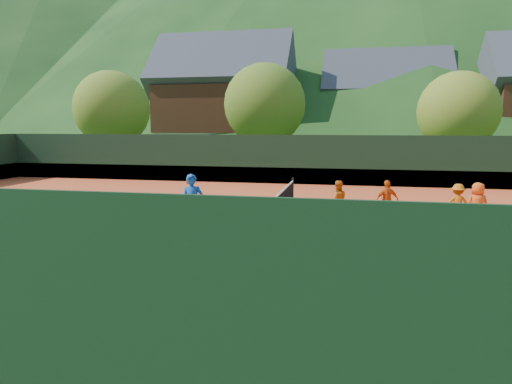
% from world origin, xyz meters
% --- Properties ---
extents(ground, '(400.00, 400.00, 0.00)m').
position_xyz_m(ground, '(0.00, 0.00, 0.00)').
color(ground, '#2D5019').
rests_on(ground, ground).
extents(clay_court, '(40.00, 24.00, 0.02)m').
position_xyz_m(clay_court, '(0.00, 0.00, 0.01)').
color(clay_court, '#C94720').
rests_on(clay_court, ground).
extents(mountain_far_left, '(260.00, 260.00, 100.00)m').
position_xyz_m(mountain_far_left, '(-90.00, 150.00, 50.00)').
color(mountain_far_left, black).
rests_on(mountain_far_left, ground).
extents(coach, '(0.83, 0.65, 2.01)m').
position_xyz_m(coach, '(-2.36, -1.67, 1.02)').
color(coach, '#174E9A').
rests_on(coach, clay_court).
extents(student_a, '(0.89, 0.77, 1.56)m').
position_xyz_m(student_a, '(2.25, 1.35, 0.80)').
color(student_a, orange).
rests_on(student_a, clay_court).
extents(student_b, '(0.98, 0.67, 1.55)m').
position_xyz_m(student_b, '(4.08, 1.90, 0.79)').
color(student_b, orange).
rests_on(student_b, clay_court).
extents(student_c, '(0.88, 0.66, 1.62)m').
position_xyz_m(student_c, '(7.06, 1.26, 0.83)').
color(student_c, '#FE5A16').
rests_on(student_c, clay_court).
extents(student_d, '(0.96, 0.57, 1.47)m').
position_xyz_m(student_d, '(6.57, 1.94, 0.75)').
color(student_d, '#CB6812').
rests_on(student_d, clay_court).
extents(tennis_ball_0, '(0.07, 0.07, 0.07)m').
position_xyz_m(tennis_ball_0, '(0.39, -6.63, 0.05)').
color(tennis_ball_0, '#C2F428').
rests_on(tennis_ball_0, clay_court).
extents(tennis_ball_1, '(0.07, 0.07, 0.07)m').
position_xyz_m(tennis_ball_1, '(2.66, -3.04, 0.05)').
color(tennis_ball_1, '#C2F428').
rests_on(tennis_ball_1, clay_court).
extents(tennis_ball_3, '(0.07, 0.07, 0.07)m').
position_xyz_m(tennis_ball_3, '(-4.03, -2.18, 0.05)').
color(tennis_ball_3, '#C2F428').
rests_on(tennis_ball_3, clay_court).
extents(tennis_ball_7, '(0.07, 0.07, 0.07)m').
position_xyz_m(tennis_ball_7, '(-7.26, -1.57, 0.05)').
color(tennis_ball_7, '#C2F428').
rests_on(tennis_ball_7, clay_court).
extents(tennis_ball_8, '(0.07, 0.07, 0.07)m').
position_xyz_m(tennis_ball_8, '(5.54, -5.49, 0.05)').
color(tennis_ball_8, '#C2F428').
rests_on(tennis_ball_8, clay_court).
extents(tennis_ball_9, '(0.07, 0.07, 0.07)m').
position_xyz_m(tennis_ball_9, '(0.13, -4.46, 0.05)').
color(tennis_ball_9, '#C2F428').
rests_on(tennis_ball_9, clay_court).
extents(tennis_ball_10, '(0.07, 0.07, 0.07)m').
position_xyz_m(tennis_ball_10, '(3.83, -4.74, 0.05)').
color(tennis_ball_10, '#C2F428').
rests_on(tennis_ball_10, clay_court).
extents(tennis_ball_11, '(0.07, 0.07, 0.07)m').
position_xyz_m(tennis_ball_11, '(-5.83, -2.36, 0.05)').
color(tennis_ball_11, '#C2F428').
rests_on(tennis_ball_11, clay_court).
extents(tennis_ball_12, '(0.07, 0.07, 0.07)m').
position_xyz_m(tennis_ball_12, '(4.01, -1.67, 0.05)').
color(tennis_ball_12, '#C2F428').
rests_on(tennis_ball_12, clay_court).
extents(tennis_ball_13, '(0.07, 0.07, 0.07)m').
position_xyz_m(tennis_ball_13, '(4.37, -5.18, 0.05)').
color(tennis_ball_13, '#C2F428').
rests_on(tennis_ball_13, clay_court).
extents(tennis_ball_14, '(0.07, 0.07, 0.07)m').
position_xyz_m(tennis_ball_14, '(5.96, -3.60, 0.05)').
color(tennis_ball_14, '#C2F428').
rests_on(tennis_ball_14, clay_court).
extents(tennis_ball_15, '(0.07, 0.07, 0.07)m').
position_xyz_m(tennis_ball_15, '(-1.28, -7.90, 0.05)').
color(tennis_ball_15, '#C2F428').
rests_on(tennis_ball_15, clay_court).
extents(tennis_ball_16, '(0.07, 0.07, 0.07)m').
position_xyz_m(tennis_ball_16, '(-1.08, -7.72, 0.05)').
color(tennis_ball_16, '#C2F428').
rests_on(tennis_ball_16, clay_court).
extents(tennis_ball_17, '(0.07, 0.07, 0.07)m').
position_xyz_m(tennis_ball_17, '(-3.38, -2.89, 0.05)').
color(tennis_ball_17, '#C2F428').
rests_on(tennis_ball_17, clay_court).
extents(tennis_ball_18, '(0.07, 0.07, 0.07)m').
position_xyz_m(tennis_ball_18, '(5.44, -2.26, 0.05)').
color(tennis_ball_18, '#C2F428').
rests_on(tennis_ball_18, clay_court).
extents(tennis_ball_23, '(0.07, 0.07, 0.07)m').
position_xyz_m(tennis_ball_23, '(6.31, -2.39, 0.05)').
color(tennis_ball_23, '#C2F428').
rests_on(tennis_ball_23, clay_court).
extents(tennis_ball_24, '(0.07, 0.07, 0.07)m').
position_xyz_m(tennis_ball_24, '(2.37, -2.81, 0.05)').
color(tennis_ball_24, '#C2F428').
rests_on(tennis_ball_24, clay_court).
extents(tennis_ball_26, '(0.07, 0.07, 0.07)m').
position_xyz_m(tennis_ball_26, '(5.28, -3.26, 0.05)').
color(tennis_ball_26, '#C2F428').
rests_on(tennis_ball_26, clay_court).
extents(tennis_ball_27, '(0.07, 0.07, 0.07)m').
position_xyz_m(tennis_ball_27, '(0.41, -2.19, 0.05)').
color(tennis_ball_27, '#C2F428').
rests_on(tennis_ball_27, clay_court).
extents(tennis_ball_28, '(0.07, 0.07, 0.07)m').
position_xyz_m(tennis_ball_28, '(-2.19, -8.73, 0.05)').
color(tennis_ball_28, '#C2F428').
rests_on(tennis_ball_28, clay_court).
extents(court_lines, '(23.83, 11.03, 0.00)m').
position_xyz_m(court_lines, '(0.00, 0.00, 0.02)').
color(court_lines, silver).
rests_on(court_lines, clay_court).
extents(tennis_net, '(0.10, 12.07, 1.10)m').
position_xyz_m(tennis_net, '(0.00, 0.00, 0.52)').
color(tennis_net, black).
rests_on(tennis_net, clay_court).
extents(perimeter_fence, '(40.40, 24.24, 3.00)m').
position_xyz_m(perimeter_fence, '(0.00, 0.00, 1.27)').
color(perimeter_fence, black).
rests_on(perimeter_fence, clay_court).
extents(ball_hopper, '(0.57, 0.57, 1.00)m').
position_xyz_m(ball_hopper, '(-5.09, -4.89, 0.77)').
color(ball_hopper, black).
rests_on(ball_hopper, clay_court).
extents(chalet_left, '(13.80, 9.93, 12.92)m').
position_xyz_m(chalet_left, '(-10.00, 30.00, 5.65)').
color(chalet_left, beige).
rests_on(chalet_left, ground).
extents(chalet_mid, '(12.65, 8.82, 11.45)m').
position_xyz_m(chalet_mid, '(6.00, 34.00, 4.99)').
color(chalet_mid, beige).
rests_on(chalet_mid, ground).
extents(tree_a, '(6.00, 6.00, 7.88)m').
position_xyz_m(tree_a, '(-16.00, 18.00, 4.87)').
color(tree_a, '#3C2818').
rests_on(tree_a, ground).
extents(tree_b, '(6.40, 6.40, 8.40)m').
position_xyz_m(tree_b, '(-4.00, 20.00, 5.19)').
color(tree_b, '#3B2617').
rests_on(tree_b, ground).
extents(tree_c, '(5.60, 5.60, 7.35)m').
position_xyz_m(tree_c, '(10.00, 19.00, 4.54)').
color(tree_c, '#402919').
rests_on(tree_c, ground).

